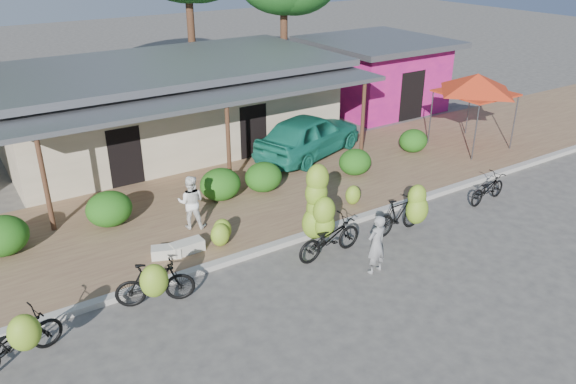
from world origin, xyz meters
The scene contains 25 objects.
ground centered at (0.00, 0.00, 0.00)m, with size 100.00×100.00×0.00m, color #494644.
sidewalk centered at (0.00, 5.00, 0.06)m, with size 60.00×6.00×0.12m, color #8F754D.
curb centered at (0.00, 2.00, 0.07)m, with size 60.00×0.25×0.15m, color #A8A399.
shop_main centered at (0.00, 10.93, 1.72)m, with size 13.00×8.50×3.35m.
shop_pink centered at (10.50, 10.99, 1.67)m, with size 6.00×6.00×3.25m.
hedge_0 centered at (-6.96, 5.42, 0.65)m, with size 1.35×1.21×1.05m, color #225313.
hedge_1 centered at (-4.15, 5.51, 0.63)m, with size 1.30×1.17×1.02m, color #225313.
hedge_2 centered at (-0.73, 5.34, 0.62)m, with size 1.29×1.16×1.01m, color #225313.
hedge_3 centered at (0.73, 5.16, 0.60)m, with size 1.23×1.11×0.96m, color #225313.
hedge_4 centered at (4.09, 4.63, 0.57)m, with size 1.16×1.04×0.90m, color #225313.
hedge_5 centered at (7.37, 5.16, 0.56)m, with size 1.12×1.01×0.87m, color #225313.
red_canopy centered at (9.70, 4.44, 2.61)m, with size 3.50×3.50×2.86m.
bike_far_left centered at (-7.36, 0.90, 0.59)m, with size 2.04×1.47×1.44m.
bike_left centered at (-4.42, 1.25, 0.64)m, with size 1.86×1.40×1.41m.
bike_center centered at (0.18, 1.16, 0.91)m, with size 2.01×1.25×2.41m.
bike_right centered at (2.60, 0.66, 0.72)m, with size 1.78×1.19×1.69m.
bike_far_right centered at (6.35, 0.84, 0.45)m, with size 1.76×0.79×0.89m.
loose_banana_a centered at (-1.89, 2.95, 0.44)m, with size 0.52×0.44×0.65m, color #75A82A.
loose_banana_b centered at (-2.05, 2.74, 0.45)m, with size 0.52×0.44×0.65m, color #75A82A.
loose_banana_c centered at (2.53, 2.80, 0.43)m, with size 0.49×0.42×0.61m, color #75A82A.
sack_near centered at (-2.93, 2.92, 0.27)m, with size 0.85×0.40×0.30m, color silver.
sack_far centered at (-3.48, 2.99, 0.26)m, with size 0.75×0.38×0.28m, color silver.
vendor centered at (0.69, -0.35, 0.78)m, with size 0.57×0.38×1.57m, color gray.
bystander centered at (-2.24, 4.12, 0.90)m, with size 0.76×0.59×1.56m, color white.
teal_van centered at (3.79, 7.00, 0.93)m, with size 1.92×4.77×1.62m, color #1A755F.
Camera 1 is at (-7.65, -9.20, 7.71)m, focal length 35.00 mm.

